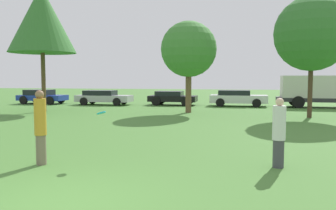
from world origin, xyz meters
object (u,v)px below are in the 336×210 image
Objects in this scene: parked_car_black at (172,97)px; tree_0 at (42,20)px; delivery_truck_green at (319,90)px; tree_1 at (189,50)px; frisbee at (101,113)px; person_thrower at (40,127)px; parked_car_blue at (42,96)px; tree_2 at (312,34)px; parked_car_white at (237,98)px; parked_car_silver at (103,97)px; person_catcher at (279,133)px.

tree_0 is at bearing -134.96° from parked_car_black.
delivery_truck_green is (18.68, 6.49, -4.67)m from tree_0.
tree_0 is at bearing -173.68° from tree_1.
tree_0 reaches higher than parked_car_black.
frisbee is at bearing -115.80° from delivery_truck_green.
parked_car_black is (0.25, 19.63, -0.37)m from person_thrower.
person_thrower is 0.24× the size of tree_0.
frisbee is 0.06× the size of parked_car_blue.
delivery_truck_green is at bearing 0.70° from parked_car_black.
tree_2 reaches higher than tree_1.
tree_2 reaches higher than parked_car_blue.
tree_2 is (9.26, 12.20, 3.66)m from person_thrower.
parked_car_blue is at bearing 158.30° from tree_1.
frisbee is at bearing -83.99° from parked_car_black.
person_thrower is at bearing -127.20° from tree_2.
parked_car_blue is 16.50m from parked_car_white.
parked_car_silver is at bearing -170.53° from parked_car_black.
person_catcher is 19.34m from delivery_truck_green.
parked_car_blue is at bearing 123.85° from frisbee.
tree_0 is 16.51m from tree_2.
delivery_truck_green is at bearing 19.17° from tree_0.
parked_car_blue is (-17.03, 18.36, -0.24)m from person_catcher.
person_catcher reaches higher than parked_car_blue.
parked_car_white is (4.05, 18.86, -0.64)m from frisbee.
person_thrower is 20.18m from parked_car_white.
tree_0 is 1.83× the size of parked_car_white.
tree_2 is 12.36m from parked_car_black.
parked_car_black is 11.28m from delivery_truck_green.
parked_car_black is at bearing 109.09° from tree_1.
parked_car_silver is (5.61, -0.19, -0.01)m from parked_car_blue.
parked_car_silver is at bearing 146.36° from tree_1.
person_thrower reaches higher than parked_car_blue.
frisbee is 0.06× the size of parked_car_white.
person_thrower is 15.75m from tree_2.
tree_0 is (-7.18, 12.80, 4.99)m from person_thrower.
frisbee is 19.12m from parked_car_black.
parked_car_black is at bearing 140.49° from tree_2.
parked_car_black is (7.43, 6.83, -5.36)m from tree_0.
tree_2 is 8.15m from delivery_truck_green.
tree_2 is 1.51× the size of parked_car_white.
parked_car_silver is at bearing 73.81° from tree_0.
parked_car_blue is (-11.01, 19.12, -0.34)m from person_thrower.
person_thrower is at bearing -71.64° from parked_car_silver.
person_thrower is 0.43× the size of parked_car_white.
parked_car_black is (-9.01, 7.43, -4.03)m from tree_2.
tree_1 is 0.90× the size of delivery_truck_green.
parked_car_blue is 11.27m from parked_car_black.
parked_car_blue is 5.61m from parked_car_silver.
frisbee is 22.36m from parked_car_blue.
parked_car_silver is 1.04× the size of parked_car_white.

